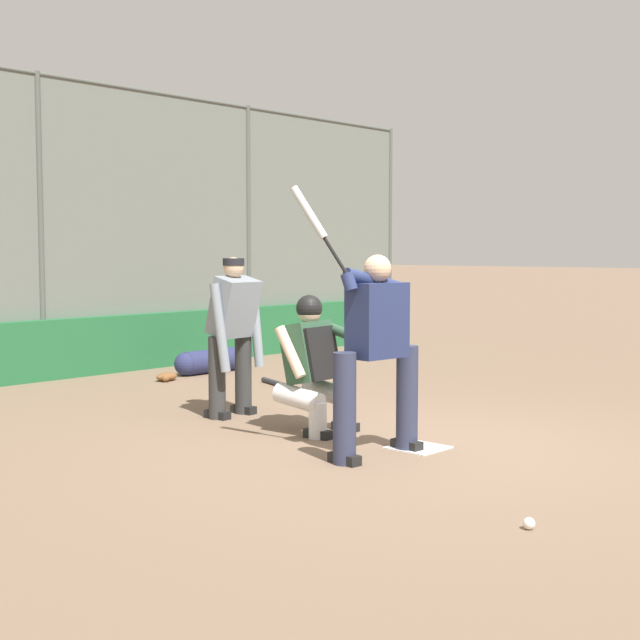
{
  "coord_description": "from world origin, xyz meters",
  "views": [
    {
      "loc": [
        6.06,
        4.43,
        1.67
      ],
      "look_at": [
        0.14,
        -1.0,
        1.05
      ],
      "focal_mm": 50.0,
      "sensor_mm": 36.0,
      "label": 1
    }
  ],
  "objects_px": {
    "baseball_loose": "(529,523)",
    "umpire_home": "(233,332)",
    "equipment_bag_dugout_side": "(211,361)",
    "spare_bat_near_backstop": "(274,382)",
    "catcher_behind_plate": "(316,361)",
    "fielding_glove_on_dirt": "(167,377)",
    "batter_at_plate": "(376,347)"
  },
  "relations": [
    {
      "from": "baseball_loose",
      "to": "umpire_home",
      "type": "bearing_deg",
      "value": -107.32
    },
    {
      "from": "equipment_bag_dugout_side",
      "to": "baseball_loose",
      "type": "bearing_deg",
      "value": 64.31
    },
    {
      "from": "spare_bat_near_backstop",
      "to": "equipment_bag_dugout_side",
      "type": "height_order",
      "value": "equipment_bag_dugout_side"
    },
    {
      "from": "catcher_behind_plate",
      "to": "umpire_home",
      "type": "bearing_deg",
      "value": -96.7
    },
    {
      "from": "fielding_glove_on_dirt",
      "to": "batter_at_plate",
      "type": "bearing_deg",
      "value": 72.41
    },
    {
      "from": "batter_at_plate",
      "to": "umpire_home",
      "type": "height_order",
      "value": "batter_at_plate"
    },
    {
      "from": "spare_bat_near_backstop",
      "to": "batter_at_plate",
      "type": "bearing_deg",
      "value": 166.14
    },
    {
      "from": "spare_bat_near_backstop",
      "to": "equipment_bag_dugout_side",
      "type": "bearing_deg",
      "value": 10.48
    },
    {
      "from": "batter_at_plate",
      "to": "equipment_bag_dugout_side",
      "type": "height_order",
      "value": "batter_at_plate"
    },
    {
      "from": "umpire_home",
      "to": "baseball_loose",
      "type": "distance_m",
      "value": 4.33
    },
    {
      "from": "baseball_loose",
      "to": "equipment_bag_dugout_side",
      "type": "height_order",
      "value": "equipment_bag_dugout_side"
    },
    {
      "from": "batter_at_plate",
      "to": "catcher_behind_plate",
      "type": "relative_size",
      "value": 1.72
    },
    {
      "from": "batter_at_plate",
      "to": "fielding_glove_on_dirt",
      "type": "xyz_separation_m",
      "value": [
        -1.48,
        -4.66,
        -0.84
      ]
    },
    {
      "from": "batter_at_plate",
      "to": "catcher_behind_plate",
      "type": "xyz_separation_m",
      "value": [
        -0.4,
        -1.03,
        -0.24
      ]
    },
    {
      "from": "spare_bat_near_backstop",
      "to": "equipment_bag_dugout_side",
      "type": "xyz_separation_m",
      "value": [
        -0.21,
        -1.45,
        0.13
      ]
    },
    {
      "from": "equipment_bag_dugout_side",
      "to": "umpire_home",
      "type": "bearing_deg",
      "value": 53.52
    },
    {
      "from": "batter_at_plate",
      "to": "equipment_bag_dugout_side",
      "type": "distance_m",
      "value": 5.43
    },
    {
      "from": "fielding_glove_on_dirt",
      "to": "spare_bat_near_backstop",
      "type": "bearing_deg",
      "value": 118.34
    },
    {
      "from": "spare_bat_near_backstop",
      "to": "fielding_glove_on_dirt",
      "type": "relative_size",
      "value": 2.64
    },
    {
      "from": "batter_at_plate",
      "to": "fielding_glove_on_dirt",
      "type": "height_order",
      "value": "batter_at_plate"
    },
    {
      "from": "fielding_glove_on_dirt",
      "to": "equipment_bag_dugout_side",
      "type": "distance_m",
      "value": 0.92
    },
    {
      "from": "batter_at_plate",
      "to": "umpire_home",
      "type": "distance_m",
      "value": 2.21
    },
    {
      "from": "catcher_behind_plate",
      "to": "umpire_home",
      "type": "xyz_separation_m",
      "value": [
        -0.01,
        -1.15,
        0.2
      ]
    },
    {
      "from": "batter_at_plate",
      "to": "fielding_glove_on_dirt",
      "type": "distance_m",
      "value": 4.96
    },
    {
      "from": "batter_at_plate",
      "to": "baseball_loose",
      "type": "height_order",
      "value": "batter_at_plate"
    },
    {
      "from": "umpire_home",
      "to": "equipment_bag_dugout_side",
      "type": "height_order",
      "value": "umpire_home"
    },
    {
      "from": "catcher_behind_plate",
      "to": "batter_at_plate",
      "type": "bearing_deg",
      "value": 62.75
    },
    {
      "from": "equipment_bag_dugout_side",
      "to": "spare_bat_near_backstop",
      "type": "bearing_deg",
      "value": 81.76
    },
    {
      "from": "umpire_home",
      "to": "baseball_loose",
      "type": "bearing_deg",
      "value": 68.91
    },
    {
      "from": "umpire_home",
      "to": "fielding_glove_on_dirt",
      "type": "relative_size",
      "value": 5.28
    },
    {
      "from": "catcher_behind_plate",
      "to": "baseball_loose",
      "type": "bearing_deg",
      "value": 60.51
    },
    {
      "from": "fielding_glove_on_dirt",
      "to": "equipment_bag_dugout_side",
      "type": "relative_size",
      "value": 0.26
    }
  ]
}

